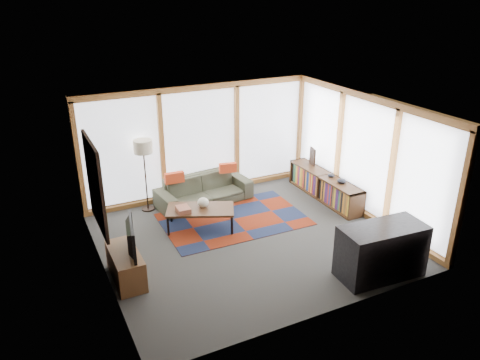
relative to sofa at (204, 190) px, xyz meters
name	(u,v)px	position (x,y,z in m)	size (l,w,h in m)	color
ground	(249,239)	(0.16, -1.92, -0.31)	(5.50, 5.50, 0.00)	#333230
room_envelope	(259,152)	(0.65, -1.36, 1.23)	(5.52, 5.02, 2.62)	#40342F
rug	(234,219)	(0.24, -1.05, -0.31)	(2.95, 1.90, 0.01)	maroon
sofa	(204,190)	(0.00, 0.00, 0.00)	(2.16, 0.84, 0.63)	#333427
pillow_left	(174,178)	(-0.68, -0.01, 0.43)	(0.42, 0.13, 0.23)	red
pillow_right	(228,168)	(0.61, 0.03, 0.42)	(0.40, 0.12, 0.22)	red
floor_lamp	(145,176)	(-1.25, 0.23, 0.49)	(0.40, 0.40, 1.61)	black
coffee_table	(201,218)	(-0.52, -1.09, -0.09)	(1.34, 0.67, 0.45)	#311F13
book_stack	(183,210)	(-0.88, -1.09, 0.18)	(0.25, 0.31, 0.10)	brown
vase	(203,202)	(-0.44, -1.05, 0.23)	(0.23, 0.23, 0.20)	beige
bookshelf	(324,187)	(2.59, -1.00, -0.02)	(0.43, 2.35, 0.59)	#311F13
bowl_a	(342,181)	(2.62, -1.56, 0.32)	(0.21, 0.21, 0.10)	black
bowl_b	(331,175)	(2.63, -1.17, 0.31)	(0.16, 0.16, 0.08)	black
shelf_picture	(312,156)	(2.70, -0.30, 0.48)	(0.04, 0.31, 0.41)	black
tv_console	(126,266)	(-2.31, -2.21, -0.05)	(0.44, 1.06, 0.53)	brown
television	(127,237)	(-2.25, -2.23, 0.48)	(0.92, 0.12, 0.53)	black
bar_counter	(381,251)	(1.59, -3.98, 0.15)	(1.45, 0.68, 0.92)	black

